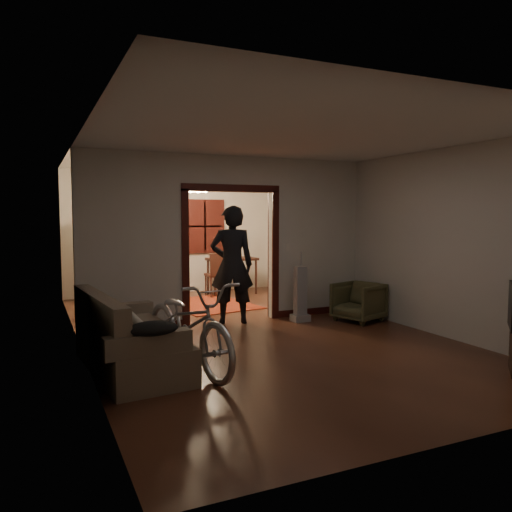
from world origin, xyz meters
TOP-DOWN VIEW (x-y plane):
  - floor at (0.00, 0.00)m, footprint 5.00×8.50m
  - ceiling at (0.00, 0.00)m, footprint 5.00×8.50m
  - wall_back at (0.00, 4.25)m, footprint 5.00×0.02m
  - wall_left at (-2.50, 0.00)m, footprint 0.02×8.50m
  - wall_right at (2.50, 0.00)m, footprint 0.02×8.50m
  - partition_wall at (0.00, 0.75)m, footprint 5.00×0.14m
  - door_casing at (0.00, 0.75)m, footprint 1.74×0.20m
  - far_window at (0.70, 4.21)m, footprint 0.98×0.06m
  - chandelier at (0.00, 2.50)m, footprint 0.24×0.24m
  - light_switch at (1.05, 0.68)m, footprint 0.08×0.01m
  - sofa at (-2.04, -1.28)m, footprint 1.09×2.06m
  - rolled_paper at (-1.94, -0.98)m, footprint 0.10×0.79m
  - jacket at (-1.99, -2.19)m, footprint 0.51×0.38m
  - bicycle at (-1.42, -1.53)m, footprint 1.09×2.13m
  - armchair at (2.00, -0.13)m, footprint 0.92×0.90m
  - vacuum at (1.09, 0.27)m, footprint 0.32×0.27m
  - person at (-0.02, 0.63)m, footprint 0.82×0.66m
  - oriental_rug at (0.18, 2.42)m, footprint 1.79×2.19m
  - locker at (-1.28, 3.83)m, footprint 0.99×0.71m
  - globe at (-1.28, 3.83)m, footprint 0.30×0.30m
  - desk at (1.13, 3.54)m, footprint 1.25×0.94m
  - desk_chair at (0.67, 3.34)m, footprint 0.52×0.52m

SIDE VIEW (x-z plane):
  - floor at x=0.00m, z-range -0.01..0.01m
  - oriental_rug at x=0.18m, z-range 0.00..0.02m
  - armchair at x=2.00m, z-range 0.00..0.66m
  - desk at x=1.13m, z-range 0.00..0.82m
  - sofa at x=-2.04m, z-range 0.00..0.91m
  - vacuum at x=1.09m, z-range 0.00..0.95m
  - desk_chair at x=0.67m, z-range 0.00..0.96m
  - rolled_paper at x=-1.94m, z-range 0.48..0.58m
  - bicycle at x=-1.42m, z-range 0.00..1.07m
  - jacket at x=-1.99m, z-range 0.61..0.75m
  - locker at x=-1.28m, z-range 0.00..1.78m
  - person at x=-0.02m, z-range 0.00..1.97m
  - door_casing at x=0.00m, z-range -0.06..2.26m
  - light_switch at x=1.05m, z-range 1.19..1.31m
  - wall_back at x=0.00m, z-range 0.00..2.80m
  - wall_left at x=-2.50m, z-range 0.00..2.80m
  - wall_right at x=2.50m, z-range 0.00..2.80m
  - partition_wall at x=0.00m, z-range 0.00..2.80m
  - far_window at x=0.70m, z-range 0.91..2.19m
  - globe at x=-1.28m, z-range 1.79..2.09m
  - chandelier at x=0.00m, z-range 2.23..2.47m
  - ceiling at x=0.00m, z-range 2.79..2.80m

